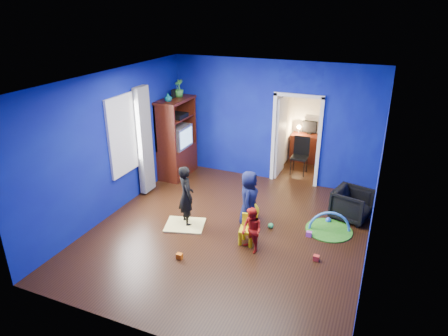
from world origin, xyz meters
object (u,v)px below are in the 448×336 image
at_px(crt_tv, 178,137).
at_px(folding_chair, 299,157).
at_px(armchair, 352,204).
at_px(play_mat, 329,230).
at_px(study_desk, 307,148).
at_px(child_navy, 249,199).
at_px(tv_armoire, 177,138).
at_px(child_black, 186,196).
at_px(toddler_red, 252,230).
at_px(vase, 168,97).
at_px(kid_chair, 247,231).
at_px(hopper_ball, 250,211).

xyz_separation_m(crt_tv, folding_chair, (2.78, 1.24, -0.56)).
xyz_separation_m(armchair, play_mat, (-0.32, -0.65, -0.31)).
bearing_deg(folding_chair, study_desk, 90.00).
bearing_deg(child_navy, tv_armoire, 46.87).
distance_m(child_black, study_desk, 4.53).
distance_m(child_navy, toddler_red, 0.89).
bearing_deg(child_black, play_mat, -119.03).
xyz_separation_m(vase, study_desk, (2.82, 2.50, -1.68)).
distance_m(crt_tv, kid_chair, 3.57).
distance_m(toddler_red, tv_armoire, 3.81).
relative_size(child_navy, study_desk, 1.31).
bearing_deg(hopper_ball, tv_armoire, 149.79).
height_order(kid_chair, folding_chair, folding_chair).
distance_m(play_mat, folding_chair, 2.80).
bearing_deg(hopper_ball, play_mat, 5.93).
height_order(hopper_ball, folding_chair, folding_chair).
bearing_deg(crt_tv, vase, -97.59).
bearing_deg(vase, armchair, -4.09).
relative_size(study_desk, folding_chair, 0.96).
distance_m(armchair, folding_chair, 2.39).
bearing_deg(hopper_ball, study_desk, 84.07).
distance_m(vase, crt_tv, 1.08).
xyz_separation_m(crt_tv, study_desk, (2.78, 2.20, -0.65)).
distance_m(child_black, vase, 2.65).
xyz_separation_m(vase, crt_tv, (0.04, 0.30, -1.03)).
relative_size(child_black, hopper_ball, 3.36).
xyz_separation_m(armchair, folding_chair, (-1.50, 1.85, 0.14)).
xyz_separation_m(armchair, vase, (-4.32, 0.31, 1.74)).
height_order(vase, folding_chair, vase).
bearing_deg(child_navy, toddler_red, -166.29).
xyz_separation_m(toddler_red, hopper_ball, (-0.39, 1.05, -0.24)).
bearing_deg(folding_chair, toddler_red, -89.78).
bearing_deg(study_desk, child_black, -109.00).
distance_m(toddler_red, hopper_ball, 1.15).
height_order(child_black, toddler_red, child_black).
relative_size(toddler_red, study_desk, 0.95).
relative_size(crt_tv, hopper_ball, 1.92).
height_order(kid_chair, play_mat, kid_chair).
bearing_deg(folding_chair, vase, -151.35).
xyz_separation_m(child_black, study_desk, (1.47, 4.28, -0.24)).
distance_m(armchair, child_black, 3.33).
bearing_deg(armchair, hopper_ball, 127.64).
relative_size(armchair, child_black, 0.57).
height_order(child_navy, kid_chair, child_navy).
relative_size(armchair, hopper_ball, 1.92).
xyz_separation_m(child_black, tv_armoire, (-1.35, 2.08, 0.37)).
distance_m(child_black, child_navy, 1.22).
height_order(toddler_red, study_desk, toddler_red).
bearing_deg(armchair, child_navy, 134.41).
distance_m(child_navy, play_mat, 1.66).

